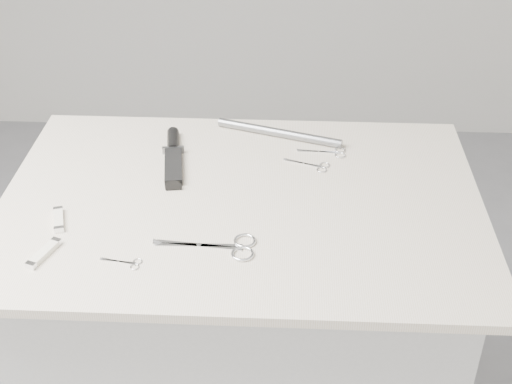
{
  "coord_description": "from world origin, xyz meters",
  "views": [
    {
      "loc": [
        0.09,
        -1.22,
        1.75
      ],
      "look_at": [
        0.03,
        0.03,
        0.92
      ],
      "focal_mm": 50.0,
      "sensor_mm": 36.0,
      "label": 1
    }
  ],
  "objects_px": {
    "embroidery_scissors_b": "(330,152)",
    "tiny_scissors": "(126,263)",
    "plinth": "(243,358)",
    "sheathed_knife": "(173,154)",
    "embroidery_scissors_a": "(314,166)",
    "pocket_knife_b": "(59,220)",
    "metal_rail": "(279,133)",
    "pocket_knife_a": "(44,253)",
    "large_shears": "(228,247)"
  },
  "relations": [
    {
      "from": "metal_rail",
      "to": "embroidery_scissors_b",
      "type": "bearing_deg",
      "value": -30.56
    },
    {
      "from": "embroidery_scissors_b",
      "to": "plinth",
      "type": "bearing_deg",
      "value": -131.13
    },
    {
      "from": "large_shears",
      "to": "embroidery_scissors_b",
      "type": "relative_size",
      "value": 1.73
    },
    {
      "from": "embroidery_scissors_a",
      "to": "pocket_knife_b",
      "type": "distance_m",
      "value": 0.56
    },
    {
      "from": "plinth",
      "to": "embroidery_scissors_b",
      "type": "height_order",
      "value": "embroidery_scissors_b"
    },
    {
      "from": "large_shears",
      "to": "metal_rail",
      "type": "bearing_deg",
      "value": 80.94
    },
    {
      "from": "embroidery_scissors_b",
      "to": "tiny_scissors",
      "type": "bearing_deg",
      "value": -129.9
    },
    {
      "from": "plinth",
      "to": "pocket_knife_b",
      "type": "bearing_deg",
      "value": -164.71
    },
    {
      "from": "large_shears",
      "to": "tiny_scissors",
      "type": "distance_m",
      "value": 0.19
    },
    {
      "from": "embroidery_scissors_b",
      "to": "pocket_knife_a",
      "type": "relative_size",
      "value": 1.26
    },
    {
      "from": "plinth",
      "to": "tiny_scissors",
      "type": "xyz_separation_m",
      "value": [
        -0.2,
        -0.22,
        0.47
      ]
    },
    {
      "from": "sheathed_knife",
      "to": "pocket_knife_b",
      "type": "xyz_separation_m",
      "value": [
        -0.19,
        -0.26,
        -0.0
      ]
    },
    {
      "from": "embroidery_scissors_b",
      "to": "pocket_knife_b",
      "type": "distance_m",
      "value": 0.62
    },
    {
      "from": "embroidery_scissors_a",
      "to": "embroidery_scissors_b",
      "type": "xyz_separation_m",
      "value": [
        0.04,
        0.06,
        0.0
      ]
    },
    {
      "from": "tiny_scissors",
      "to": "sheathed_knife",
      "type": "height_order",
      "value": "sheathed_knife"
    },
    {
      "from": "plinth",
      "to": "tiny_scissors",
      "type": "bearing_deg",
      "value": -131.83
    },
    {
      "from": "tiny_scissors",
      "to": "embroidery_scissors_a",
      "type": "bearing_deg",
      "value": 55.06
    },
    {
      "from": "large_shears",
      "to": "embroidery_scissors_a",
      "type": "relative_size",
      "value": 1.85
    },
    {
      "from": "plinth",
      "to": "sheathed_knife",
      "type": "height_order",
      "value": "sheathed_knife"
    },
    {
      "from": "pocket_knife_a",
      "to": "pocket_knife_b",
      "type": "xyz_separation_m",
      "value": [
        -0.0,
        0.11,
        -0.0
      ]
    },
    {
      "from": "sheathed_knife",
      "to": "plinth",
      "type": "bearing_deg",
      "value": -142.68
    },
    {
      "from": "embroidery_scissors_a",
      "to": "sheathed_knife",
      "type": "xyz_separation_m",
      "value": [
        -0.32,
        0.02,
        0.01
      ]
    },
    {
      "from": "pocket_knife_a",
      "to": "pocket_knife_b",
      "type": "bearing_deg",
      "value": 21.7
    },
    {
      "from": "embroidery_scissors_a",
      "to": "embroidery_scissors_b",
      "type": "bearing_deg",
      "value": 76.11
    },
    {
      "from": "pocket_knife_a",
      "to": "metal_rail",
      "type": "distance_m",
      "value": 0.64
    },
    {
      "from": "sheathed_knife",
      "to": "large_shears",
      "type": "bearing_deg",
      "value": -163.63
    },
    {
      "from": "plinth",
      "to": "embroidery_scissors_a",
      "type": "bearing_deg",
      "value": 41.84
    },
    {
      "from": "pocket_knife_b",
      "to": "large_shears",
      "type": "bearing_deg",
      "value": -117.88
    },
    {
      "from": "plinth",
      "to": "embroidery_scissors_a",
      "type": "height_order",
      "value": "embroidery_scissors_a"
    },
    {
      "from": "embroidery_scissors_a",
      "to": "pocket_knife_a",
      "type": "xyz_separation_m",
      "value": [
        -0.51,
        -0.34,
        0.0
      ]
    },
    {
      "from": "sheathed_knife",
      "to": "metal_rail",
      "type": "height_order",
      "value": "sheathed_knife"
    },
    {
      "from": "embroidery_scissors_a",
      "to": "plinth",
      "type": "bearing_deg",
      "value": -119.22
    },
    {
      "from": "metal_rail",
      "to": "embroidery_scissors_a",
      "type": "bearing_deg",
      "value": -58.3
    },
    {
      "from": "large_shears",
      "to": "embroidery_scissors_b",
      "type": "distance_m",
      "value": 0.42
    },
    {
      "from": "embroidery_scissors_b",
      "to": "pocket_knife_a",
      "type": "xyz_separation_m",
      "value": [
        -0.55,
        -0.4,
        0.0
      ]
    },
    {
      "from": "pocket_knife_b",
      "to": "metal_rail",
      "type": "distance_m",
      "value": 0.56
    },
    {
      "from": "tiny_scissors",
      "to": "metal_rail",
      "type": "relative_size",
      "value": 0.25
    },
    {
      "from": "plinth",
      "to": "large_shears",
      "type": "relative_size",
      "value": 4.7
    },
    {
      "from": "embroidery_scissors_b",
      "to": "tiny_scissors",
      "type": "distance_m",
      "value": 0.57
    },
    {
      "from": "sheathed_knife",
      "to": "pocket_knife_a",
      "type": "bearing_deg",
      "value": 144.03
    },
    {
      "from": "embroidery_scissors_a",
      "to": "large_shears",
      "type": "bearing_deg",
      "value": -100.23
    },
    {
      "from": "embroidery_scissors_a",
      "to": "metal_rail",
      "type": "distance_m",
      "value": 0.15
    },
    {
      "from": "embroidery_scissors_b",
      "to": "pocket_knife_b",
      "type": "bearing_deg",
      "value": -148.62
    },
    {
      "from": "pocket_knife_b",
      "to": "tiny_scissors",
      "type": "bearing_deg",
      "value": -144.18
    },
    {
      "from": "large_shears",
      "to": "embroidery_scissors_a",
      "type": "height_order",
      "value": "large_shears"
    },
    {
      "from": "tiny_scissors",
      "to": "sheathed_knife",
      "type": "distance_m",
      "value": 0.38
    },
    {
      "from": "pocket_knife_b",
      "to": "sheathed_knife",
      "type": "bearing_deg",
      "value": -53.58
    },
    {
      "from": "tiny_scissors",
      "to": "sheathed_knife",
      "type": "xyz_separation_m",
      "value": [
        0.03,
        0.38,
        0.01
      ]
    },
    {
      "from": "metal_rail",
      "to": "pocket_knife_a",
      "type": "bearing_deg",
      "value": -132.07
    },
    {
      "from": "embroidery_scissors_a",
      "to": "sheathed_knife",
      "type": "distance_m",
      "value": 0.32
    }
  ]
}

